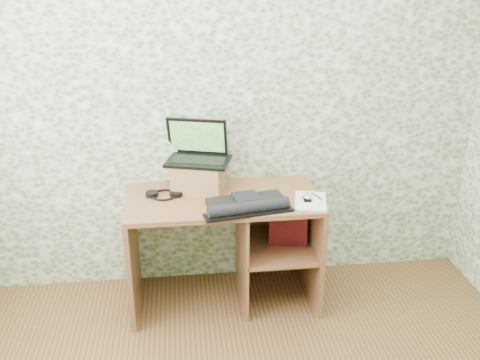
{
  "coord_description": "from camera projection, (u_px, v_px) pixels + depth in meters",
  "views": [
    {
      "loc": [
        -0.25,
        -1.59,
        2.14
      ],
      "look_at": [
        0.1,
        1.39,
        0.88
      ],
      "focal_mm": 40.0,
      "sensor_mm": 36.0,
      "label": 1
    }
  ],
  "objects": [
    {
      "name": "pen",
      "position": [
        317.0,
        196.0,
        3.31
      ],
      "size": [
        0.05,
        0.11,
        0.01
      ],
      "primitive_type": "cylinder",
      "rotation": [
        1.57,
        0.0,
        0.39
      ],
      "color": "black",
      "rests_on": "notepad"
    },
    {
      "name": "notepad",
      "position": [
        311.0,
        201.0,
        3.27
      ],
      "size": [
        0.24,
        0.3,
        0.01
      ],
      "primitive_type": "cube",
      "rotation": [
        0.0,
        0.0,
        -0.24
      ],
      "color": "silver",
      "rests_on": "desk"
    },
    {
      "name": "riser",
      "position": [
        199.0,
        176.0,
        3.42
      ],
      "size": [
        0.37,
        0.33,
        0.18
      ],
      "primitive_type": "cube",
      "rotation": [
        0.0,
        0.0,
        -0.29
      ],
      "color": "olive",
      "rests_on": "desk"
    },
    {
      "name": "headphones",
      "position": [
        164.0,
        194.0,
        3.35
      ],
      "size": [
        0.23,
        0.18,
        0.03
      ],
      "rotation": [
        0.0,
        0.0,
        -0.09
      ],
      "color": "black",
      "rests_on": "desk"
    },
    {
      "name": "keyboard",
      "position": [
        247.0,
        204.0,
        3.18
      ],
      "size": [
        0.54,
        0.35,
        0.07
      ],
      "rotation": [
        0.0,
        0.0,
        0.17
      ],
      "color": "black",
      "rests_on": "desk"
    },
    {
      "name": "red_box",
      "position": [
        288.0,
        224.0,
        3.46
      ],
      "size": [
        0.25,
        0.12,
        0.29
      ],
      "primitive_type": "cube",
      "rotation": [
        0.0,
        0.0,
        -0.18
      ],
      "color": "maroon",
      "rests_on": "desk"
    },
    {
      "name": "mouse",
      "position": [
        307.0,
        197.0,
        3.27
      ],
      "size": [
        0.06,
        0.09,
        0.03
      ],
      "primitive_type": "ellipsoid",
      "rotation": [
        0.0,
        0.0,
        -0.1
      ],
      "color": "silver",
      "rests_on": "notepad"
    },
    {
      "name": "desk",
      "position": [
        235.0,
        232.0,
        3.47
      ],
      "size": [
        1.2,
        0.6,
        0.75
      ],
      "color": "brown",
      "rests_on": "floor"
    },
    {
      "name": "laptop",
      "position": [
        198.0,
        151.0,
        3.4
      ],
      "size": [
        0.45,
        0.38,
        0.26
      ],
      "rotation": [
        0.0,
        0.0,
        -0.29
      ],
      "color": "black",
      "rests_on": "riser"
    },
    {
      "name": "wall_back",
      "position": [
        218.0,
        99.0,
        3.41
      ],
      "size": [
        3.5,
        0.0,
        3.5
      ],
      "primitive_type": "plane",
      "rotation": [
        1.57,
        0.0,
        0.0
      ],
      "color": "white",
      "rests_on": "ground"
    }
  ]
}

